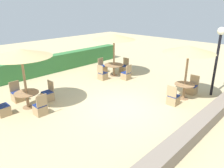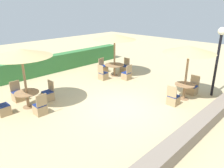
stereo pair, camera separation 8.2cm
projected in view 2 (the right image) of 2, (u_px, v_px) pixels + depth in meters
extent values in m
plane|color=#C6B284|center=(122.00, 106.00, 9.73)|extent=(40.00, 40.00, 0.00)
cube|color=#387A3D|center=(42.00, 66.00, 14.00)|extent=(13.00, 0.70, 1.12)
cube|color=gray|center=(195.00, 130.00, 7.46)|extent=(10.00, 0.56, 0.48)
cylinder|color=black|center=(216.00, 66.00, 10.38)|extent=(0.12, 0.12, 3.00)
sphere|color=silver|center=(222.00, 31.00, 9.82)|extent=(0.36, 0.36, 0.36)
cylinder|color=#93704C|center=(186.00, 74.00, 10.07)|extent=(0.10, 0.10, 2.48)
cone|color=tan|center=(189.00, 49.00, 9.68)|extent=(2.33, 2.33, 0.32)
cylinder|color=#93704C|center=(183.00, 98.00, 10.49)|extent=(0.48, 0.48, 0.03)
cylinder|color=#93704C|center=(184.00, 92.00, 10.38)|extent=(0.12, 0.12, 0.70)
cylinder|color=#93704C|center=(185.00, 85.00, 10.25)|extent=(0.93, 0.93, 0.04)
cube|color=tan|center=(192.00, 90.00, 11.00)|extent=(0.46, 0.46, 0.40)
cube|color=navy|center=(193.00, 86.00, 10.92)|extent=(0.42, 0.42, 0.05)
cube|color=tan|center=(195.00, 80.00, 10.97)|extent=(0.04, 0.46, 0.48)
cube|color=tan|center=(173.00, 100.00, 9.83)|extent=(0.46, 0.46, 0.40)
cube|color=navy|center=(174.00, 96.00, 9.75)|extent=(0.42, 0.42, 0.05)
cube|color=tan|center=(172.00, 92.00, 9.52)|extent=(0.04, 0.46, 0.48)
cylinder|color=#93704C|center=(25.00, 80.00, 9.21)|extent=(0.10, 0.10, 2.51)
cone|color=tan|center=(21.00, 53.00, 8.81)|extent=(2.50, 2.50, 0.32)
cylinder|color=#93704C|center=(29.00, 107.00, 9.64)|extent=(0.48, 0.48, 0.03)
cylinder|color=#93704C|center=(28.00, 100.00, 9.53)|extent=(0.12, 0.12, 0.67)
cylinder|color=#93704C|center=(27.00, 93.00, 9.41)|extent=(1.03, 1.03, 0.04)
cube|color=tan|center=(4.00, 110.00, 8.92)|extent=(0.46, 0.46, 0.40)
cube|color=navy|center=(3.00, 105.00, 8.84)|extent=(0.42, 0.42, 0.05)
cube|color=tan|center=(48.00, 96.00, 10.27)|extent=(0.46, 0.46, 0.40)
cube|color=navy|center=(47.00, 92.00, 10.20)|extent=(0.42, 0.42, 0.05)
cube|color=tan|center=(51.00, 85.00, 10.25)|extent=(0.04, 0.46, 0.48)
cube|color=tan|center=(18.00, 97.00, 10.22)|extent=(0.46, 0.46, 0.40)
cube|color=navy|center=(18.00, 92.00, 10.14)|extent=(0.42, 0.42, 0.05)
cube|color=tan|center=(15.00, 86.00, 10.19)|extent=(0.46, 0.04, 0.48)
cube|color=tan|center=(40.00, 110.00, 8.96)|extent=(0.46, 0.46, 0.40)
cube|color=navy|center=(40.00, 105.00, 8.88)|extent=(0.42, 0.42, 0.05)
cube|color=tan|center=(42.00, 100.00, 8.65)|extent=(0.46, 0.04, 0.48)
cylinder|color=#93704C|center=(114.00, 56.00, 13.46)|extent=(0.10, 0.10, 2.54)
cone|color=tan|center=(115.00, 37.00, 13.06)|extent=(2.59, 2.59, 0.32)
cylinder|color=#93704C|center=(114.00, 75.00, 13.89)|extent=(0.48, 0.48, 0.03)
cylinder|color=#93704C|center=(114.00, 70.00, 13.78)|extent=(0.12, 0.12, 0.68)
cylinder|color=#93704C|center=(114.00, 65.00, 13.66)|extent=(1.20, 1.20, 0.04)
cube|color=tan|center=(125.00, 69.00, 14.56)|extent=(0.46, 0.46, 0.40)
cube|color=navy|center=(125.00, 66.00, 14.49)|extent=(0.42, 0.42, 0.05)
cube|color=tan|center=(127.00, 61.00, 14.54)|extent=(0.04, 0.46, 0.48)
cube|color=tan|center=(103.00, 76.00, 13.12)|extent=(0.46, 0.46, 0.40)
cube|color=navy|center=(103.00, 73.00, 13.04)|extent=(0.42, 0.42, 0.05)
cube|color=tan|center=(101.00, 69.00, 12.81)|extent=(0.04, 0.46, 0.48)
cube|color=tan|center=(103.00, 69.00, 14.55)|extent=(0.46, 0.46, 0.40)
cube|color=navy|center=(103.00, 66.00, 14.47)|extent=(0.42, 0.42, 0.05)
cube|color=tan|center=(101.00, 62.00, 14.52)|extent=(0.46, 0.04, 0.48)
cube|color=tan|center=(126.00, 76.00, 13.14)|extent=(0.46, 0.46, 0.40)
cube|color=navy|center=(126.00, 73.00, 13.06)|extent=(0.42, 0.42, 0.05)
cube|color=tan|center=(129.00, 69.00, 12.83)|extent=(0.46, 0.04, 0.48)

